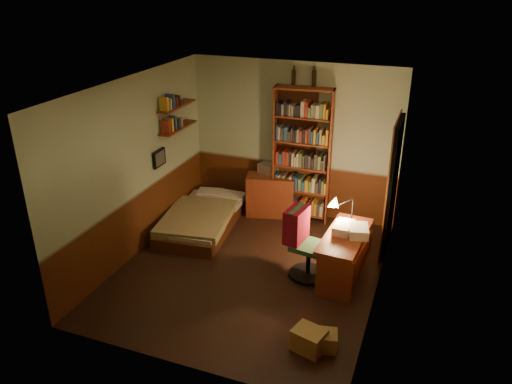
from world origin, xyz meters
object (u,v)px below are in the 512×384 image
(mini_stereo, at_px, (268,168))
(cardboard_box_a, at_px, (309,340))
(desk, at_px, (344,255))
(dresser, at_px, (271,195))
(bed, at_px, (202,213))
(bookshelf, at_px, (302,155))
(office_chair, at_px, (309,245))
(desk_lamp, at_px, (353,205))
(cardboard_box_b, at_px, (324,340))

(mini_stereo, height_order, cardboard_box_a, mini_stereo)
(mini_stereo, height_order, desk, mini_stereo)
(dresser, bearing_deg, bed, -148.97)
(bookshelf, height_order, desk, bookshelf)
(bookshelf, bearing_deg, office_chair, -76.64)
(desk, height_order, cardboard_box_a, desk)
(bed, bearing_deg, bookshelf, 28.51)
(desk, bearing_deg, desk_lamp, 91.22)
(mini_stereo, xyz_separation_m, bookshelf, (0.60, -0.04, 0.32))
(cardboard_box_b, bearing_deg, cardboard_box_a, -151.21)
(mini_stereo, relative_size, office_chair, 0.30)
(desk_lamp, relative_size, cardboard_box_b, 2.04)
(mini_stereo, height_order, bookshelf, bookshelf)
(bed, xyz_separation_m, dresser, (0.88, 0.87, 0.09))
(bed, relative_size, office_chair, 1.81)
(office_chair, bearing_deg, desk, 30.28)
(bed, distance_m, dresser, 1.24)
(mini_stereo, xyz_separation_m, desk_lamp, (1.67, -1.25, 0.16))
(dresser, height_order, desk_lamp, desk_lamp)
(dresser, relative_size, desk, 0.66)
(dresser, height_order, office_chair, office_chair)
(dresser, xyz_separation_m, mini_stereo, (-0.09, 0.13, 0.44))
(mini_stereo, distance_m, cardboard_box_b, 3.62)
(dresser, height_order, cardboard_box_b, dresser)
(desk, xyz_separation_m, office_chair, (-0.45, -0.17, 0.17))
(mini_stereo, relative_size, desk, 0.24)
(desk, bearing_deg, cardboard_box_b, -82.39)
(desk_lamp, xyz_separation_m, cardboard_box_a, (-0.06, -1.92, -0.82))
(bed, bearing_deg, cardboard_box_a, -48.15)
(desk, distance_m, office_chair, 0.51)
(dresser, bearing_deg, desk, -56.38)
(bookshelf, distance_m, cardboard_box_a, 3.43)
(bed, bearing_deg, dresser, 38.54)
(cardboard_box_a, bearing_deg, office_chair, 105.62)
(bed, relative_size, cardboard_box_a, 5.19)
(dresser, relative_size, desk_lamp, 1.34)
(office_chair, distance_m, cardboard_box_a, 1.51)
(desk_lamp, bearing_deg, bed, 163.41)
(desk, bearing_deg, dresser, 140.76)
(dresser, xyz_separation_m, desk, (1.56, -1.46, -0.03))
(bookshelf, xyz_separation_m, office_chair, (0.61, -1.71, -0.62))
(bookshelf, height_order, cardboard_box_a, bookshelf)
(desk_lamp, height_order, office_chair, desk_lamp)
(mini_stereo, relative_size, cardboard_box_a, 0.86)
(dresser, bearing_deg, bookshelf, -3.86)
(bed, xyz_separation_m, desk_lamp, (2.46, -0.26, 0.68))
(bed, xyz_separation_m, bookshelf, (1.39, 0.95, 0.85))
(office_chair, bearing_deg, bookshelf, 118.54)
(mini_stereo, bearing_deg, cardboard_box_b, -45.26)
(desk, xyz_separation_m, cardboard_box_a, (-0.05, -1.59, -0.20))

